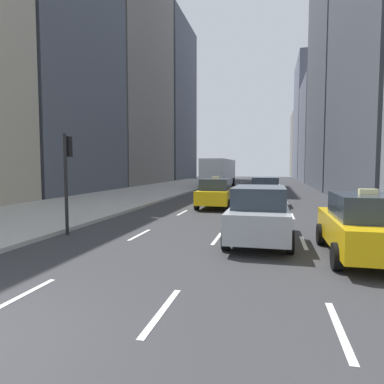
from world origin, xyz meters
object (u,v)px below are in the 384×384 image
Objects in this scene: taxi_second at (216,193)px; sedan_silver_behind at (259,214)px; city_bus at (219,172)px; traffic_light_pole at (67,167)px; taxi_lead at (365,226)px; sedan_black_near at (265,191)px.

sedan_silver_behind is at bearing -72.11° from taxi_second.
city_bus is (-5.61, 28.41, 0.87)m from sedan_silver_behind.
sedan_silver_behind is at bearing 3.13° from traffic_light_pole.
city_bus is at bearing 87.74° from traffic_light_pole.
taxi_second is 9.11m from sedan_silver_behind.
traffic_light_pole reaches higher than taxi_lead.
traffic_light_pole is (-3.95, -9.04, 1.53)m from taxi_second.
taxi_lead is at bearing -6.59° from traffic_light_pole.
taxi_lead is 12.65m from sedan_black_near.
taxi_second is at bearing 118.90° from taxi_lead.
sedan_silver_behind is at bearing 152.26° from taxi_lead.
taxi_second is 1.22× the size of traffic_light_pole.
taxi_second is 19.96m from city_bus.
taxi_second reaches higher than sedan_silver_behind.
taxi_second is 9.99m from traffic_light_pole.
taxi_lead is 0.92× the size of sedan_black_near.
traffic_light_pole is at bearing -176.87° from sedan_silver_behind.
taxi_second is 0.91× the size of sedan_silver_behind.
taxi_second is at bearing 66.40° from traffic_light_pole.
city_bus is 28.81m from traffic_light_pole.
traffic_light_pole is (-9.55, 1.10, 1.53)m from taxi_lead.
city_bus is at bearing 105.72° from taxi_lead.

